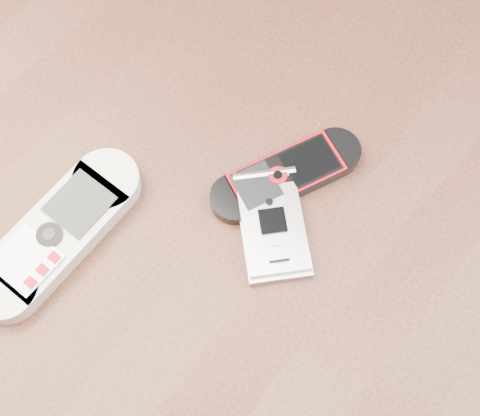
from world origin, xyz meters
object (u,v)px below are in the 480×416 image
Objects in this scene: table at (236,253)px; nokia_black_red at (286,175)px; motorola_razr at (273,227)px; nokia_white at (58,233)px.

table is 0.12m from nokia_black_red.
motorola_razr is at bearing 7.82° from table.
nokia_white is 1.24× the size of nokia_black_red.
table is 9.09× the size of nokia_black_red.
table is at bearing -83.36° from nokia_black_red.
nokia_black_red is at bearing 67.38° from motorola_razr.
motorola_razr is (0.02, -0.04, 0.00)m from nokia_black_red.
table is 0.18m from nokia_white.
nokia_white is at bearing -130.81° from table.
nokia_black_red reaches higher than table.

